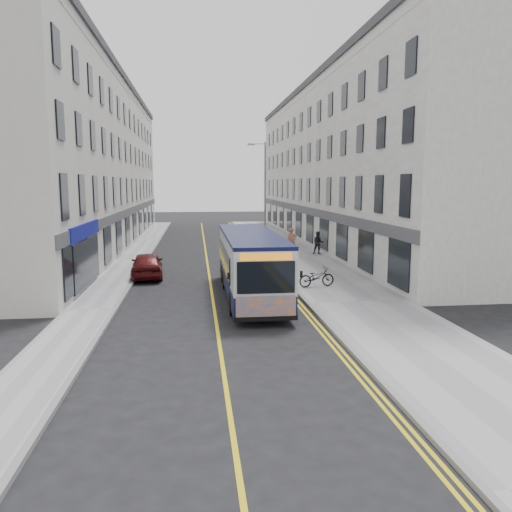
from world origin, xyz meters
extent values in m
plane|color=black|center=(0.00, 0.00, 0.00)|extent=(140.00, 140.00, 0.00)
cube|color=gray|center=(6.25, 12.00, 0.06)|extent=(4.50, 64.00, 0.12)
cube|color=gray|center=(-5.00, 12.00, 0.06)|extent=(2.00, 64.00, 0.12)
cube|color=slate|center=(4.00, 12.00, 0.07)|extent=(0.18, 64.00, 0.13)
cube|color=slate|center=(-4.00, 12.00, 0.07)|extent=(0.18, 64.00, 0.13)
cube|color=gold|center=(0.00, 12.00, 0.00)|extent=(0.12, 64.00, 0.01)
cube|color=gold|center=(3.55, 12.00, 0.00)|extent=(0.10, 64.00, 0.01)
cube|color=gold|center=(3.75, 12.00, 0.00)|extent=(0.10, 64.00, 0.01)
cube|color=white|center=(11.50, 21.00, 6.50)|extent=(6.00, 46.00, 13.00)
cube|color=silver|center=(-9.00, 21.00, 6.50)|extent=(6.00, 46.00, 13.00)
cylinder|color=gray|center=(4.25, 14.00, 4.00)|extent=(0.14, 0.14, 8.00)
cylinder|color=gray|center=(3.75, 14.00, 7.90)|extent=(1.00, 0.08, 0.08)
cube|color=gray|center=(3.25, 14.00, 7.85)|extent=(0.50, 0.18, 0.12)
cube|color=#0B0E33|center=(1.73, 0.55, 0.73)|extent=(2.28, 10.05, 0.82)
cube|color=silver|center=(1.73, 0.55, 1.96)|extent=(2.28, 10.05, 1.64)
cube|color=#0B0E33|center=(1.73, 0.55, 2.86)|extent=(2.30, 10.05, 0.15)
cube|color=black|center=(0.56, 1.10, 1.78)|extent=(0.04, 7.86, 1.05)
cube|color=black|center=(2.89, 1.10, 1.78)|extent=(0.04, 7.86, 1.05)
cube|color=black|center=(1.73, -4.49, 1.87)|extent=(2.06, 0.04, 1.14)
cube|color=orange|center=(1.73, -4.49, 0.78)|extent=(2.15, 0.04, 0.87)
cube|color=orange|center=(1.73, -4.50, 2.60)|extent=(1.83, 0.04, 0.26)
cylinder|color=black|center=(0.69, -2.46, 0.46)|extent=(0.26, 0.91, 0.91)
cylinder|color=black|center=(2.76, -2.46, 0.46)|extent=(0.26, 0.91, 0.91)
cylinder|color=black|center=(0.69, 2.56, 0.46)|extent=(0.26, 0.91, 0.91)
cylinder|color=black|center=(2.76, 2.56, 0.46)|extent=(0.26, 0.91, 0.91)
cylinder|color=black|center=(0.69, 4.20, 0.46)|extent=(0.26, 0.91, 0.91)
cylinder|color=black|center=(2.76, 4.20, 0.46)|extent=(0.26, 0.91, 0.91)
imported|color=black|center=(5.13, 1.94, 0.60)|extent=(1.91, 0.96, 0.96)
imported|color=brown|center=(5.95, 12.68, 1.08)|extent=(0.72, 0.48, 1.92)
imported|color=black|center=(7.95, 13.01, 0.94)|extent=(0.87, 0.72, 1.63)
imported|color=white|center=(2.97, 23.53, 0.61)|extent=(1.78, 3.85, 1.22)
imported|color=#4A0C0D|center=(-3.40, 6.00, 0.71)|extent=(1.99, 4.29, 1.42)
camera|label=1|loc=(-0.68, -21.50, 5.14)|focal=35.00mm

